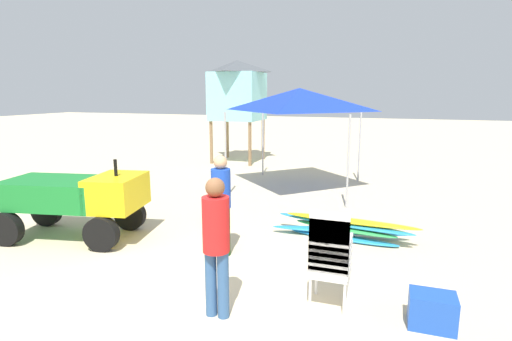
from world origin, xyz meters
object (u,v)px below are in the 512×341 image
at_px(stacked_plastic_chairs, 330,252).
at_px(lifeguard_near_left, 216,238).
at_px(lifeguard_near_center, 221,199).
at_px(cooler_box, 432,311).
at_px(utility_cart, 76,197).
at_px(popup_canopy, 299,99).
at_px(lifeguard_tower, 238,90).
at_px(surfboard_pile, 344,228).
at_px(traffic_cone_near, 210,210).

bearing_deg(stacked_plastic_chairs, lifeguard_near_left, -153.79).
distance_m(lifeguard_near_center, cooler_box, 3.44).
xyz_separation_m(utility_cart, popup_canopy, (2.97, 5.14, 1.70)).
distance_m(utility_cart, lifeguard_tower, 9.07).
bearing_deg(lifeguard_near_left, surfboard_pile, 70.41).
relative_size(utility_cart, lifeguard_near_left, 1.59).
relative_size(lifeguard_near_center, cooler_box, 3.27).
xyz_separation_m(stacked_plastic_chairs, surfboard_pile, (-0.11, 2.56, -0.54)).
xyz_separation_m(surfboard_pile, lifeguard_near_left, (-1.13, -3.17, 0.78)).
height_order(surfboard_pile, lifeguard_tower, lifeguard_tower).
xyz_separation_m(utility_cart, surfboard_pile, (4.69, 1.55, -0.58)).
xyz_separation_m(surfboard_pile, cooler_box, (1.31, -2.57, -0.00)).
height_order(lifeguard_near_center, traffic_cone_near, lifeguard_near_center).
distance_m(surfboard_pile, lifeguard_tower, 9.21).
height_order(utility_cart, cooler_box, utility_cart).
height_order(lifeguard_near_left, lifeguard_near_center, lifeguard_near_left).
relative_size(lifeguard_near_left, traffic_cone_near, 3.70).
height_order(stacked_plastic_chairs, lifeguard_tower, lifeguard_tower).
relative_size(utility_cart, surfboard_pile, 1.00).
xyz_separation_m(utility_cart, lifeguard_near_left, (3.56, -1.62, 0.20)).
relative_size(surfboard_pile, lifeguard_near_left, 1.58).
bearing_deg(lifeguard_near_center, lifeguard_near_left, -67.78).
height_order(surfboard_pile, lifeguard_near_center, lifeguard_near_center).
height_order(stacked_plastic_chairs, lifeguard_near_left, lifeguard_near_left).
bearing_deg(traffic_cone_near, lifeguard_near_left, -63.05).
bearing_deg(lifeguard_near_center, surfboard_pile, 37.73).
height_order(surfboard_pile, traffic_cone_near, traffic_cone_near).
distance_m(stacked_plastic_chairs, popup_canopy, 6.65).
height_order(utility_cart, lifeguard_tower, lifeguard_tower).
distance_m(utility_cart, traffic_cone_near, 2.59).
xyz_separation_m(lifeguard_near_center, cooler_box, (3.15, -1.15, -0.77)).
relative_size(lifeguard_near_left, lifeguard_tower, 0.44).
bearing_deg(stacked_plastic_chairs, lifeguard_tower, 117.40).
xyz_separation_m(lifeguard_near_center, traffic_cone_near, (-0.97, 1.57, -0.73)).
bearing_deg(surfboard_pile, stacked_plastic_chairs, -87.43).
distance_m(utility_cart, lifeguard_near_left, 3.92).
bearing_deg(lifeguard_near_center, lifeguard_tower, 109.88).
bearing_deg(lifeguard_near_center, stacked_plastic_chairs, -30.10).
height_order(surfboard_pile, lifeguard_near_left, lifeguard_near_left).
bearing_deg(stacked_plastic_chairs, utility_cart, 168.19).
relative_size(popup_canopy, cooler_box, 6.06).
relative_size(lifeguard_tower, traffic_cone_near, 8.34).
relative_size(traffic_cone_near, cooler_box, 0.90).
bearing_deg(surfboard_pile, utility_cart, -161.71).
xyz_separation_m(utility_cart, traffic_cone_near, (1.88, 1.70, -0.55)).
relative_size(surfboard_pile, traffic_cone_near, 5.86).
bearing_deg(surfboard_pile, lifeguard_near_center, -142.27).
height_order(lifeguard_near_left, lifeguard_tower, lifeguard_tower).
relative_size(surfboard_pile, popup_canopy, 0.87).
bearing_deg(surfboard_pile, lifeguard_near_left, -109.59).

